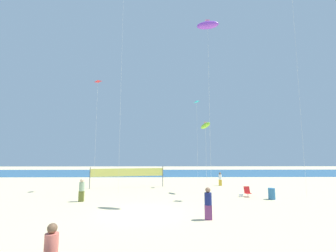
% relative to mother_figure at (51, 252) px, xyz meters
% --- Properties ---
extents(ground_plane, '(120.00, 120.00, 0.00)m').
position_rel_mother_figure_xyz_m(ground_plane, '(1.86, 8.24, -0.92)').
color(ground_plane, beige).
extents(ocean_band, '(120.00, 20.00, 0.01)m').
position_rel_mother_figure_xyz_m(ocean_band, '(1.86, 42.08, -0.91)').
color(ocean_band, '#28608C').
rests_on(ocean_band, ground).
extents(mother_figure, '(0.39, 0.39, 1.72)m').
position_rel_mother_figure_xyz_m(mother_figure, '(0.00, 0.00, 0.00)').
color(mother_figure, maroon).
rests_on(mother_figure, ground).
extents(beachgoer_sage_shirt, '(0.42, 0.42, 1.84)m').
position_rel_mother_figure_xyz_m(beachgoer_sage_shirt, '(-3.42, 11.98, 0.06)').
color(beachgoer_sage_shirt, olive).
rests_on(beachgoer_sage_shirt, ground).
extents(beachgoer_navy_shirt, '(0.42, 0.42, 1.84)m').
position_rel_mother_figure_xyz_m(beachgoer_navy_shirt, '(5.88, 6.66, 0.07)').
color(beachgoer_navy_shirt, '#7A3872').
rests_on(beachgoer_navy_shirt, ground).
extents(beachgoer_white_shirt, '(0.37, 0.37, 1.60)m').
position_rel_mother_figure_xyz_m(beachgoer_white_shirt, '(10.12, 21.44, -0.06)').
color(beachgoer_white_shirt, gold).
rests_on(beachgoer_white_shirt, ground).
extents(folding_beach_chair, '(0.52, 0.65, 0.89)m').
position_rel_mother_figure_xyz_m(folding_beach_chair, '(10.80, 14.00, -0.45)').
color(folding_beach_chair, red).
rests_on(folding_beach_chair, ground).
extents(trash_barrel, '(0.57, 0.57, 0.93)m').
position_rel_mother_figure_xyz_m(trash_barrel, '(12.42, 12.71, -0.45)').
color(trash_barrel, teal).
rests_on(trash_barrel, ground).
extents(volleyball_net, '(8.21, 1.90, 2.40)m').
position_rel_mother_figure_xyz_m(volleyball_net, '(-0.99, 19.91, 0.72)').
color(volleyball_net, '#4C4C51').
rests_on(volleyball_net, ground).
extents(beach_handbag, '(0.36, 0.18, 0.29)m').
position_rel_mother_figure_xyz_m(beach_handbag, '(10.17, 13.87, -0.77)').
color(beach_handbag, white).
rests_on(beach_handbag, ground).
extents(kite_cyan_diamond, '(0.73, 0.72, 10.44)m').
position_rel_mother_figure_xyz_m(kite_cyan_diamond, '(7.20, 20.34, 9.23)').
color(kite_cyan_diamond, silver).
rests_on(kite_cyan_diamond, ground).
extents(kite_red_diamond, '(0.81, 0.79, 12.09)m').
position_rel_mother_figure_xyz_m(kite_red_diamond, '(-4.18, 17.59, 10.88)').
color(kite_red_diamond, silver).
rests_on(kite_red_diamond, ground).
extents(kite_lime_inflatable, '(1.18, 1.47, 7.17)m').
position_rel_mother_figure_xyz_m(kite_lime_inflatable, '(7.51, 16.18, 5.82)').
color(kite_lime_inflatable, silver).
rests_on(kite_lime_inflatable, ground).
extents(kite_violet_inflatable, '(1.95, 1.24, 14.85)m').
position_rel_mother_figure_xyz_m(kite_violet_inflatable, '(6.84, 10.45, 13.42)').
color(kite_violet_inflatable, silver).
rests_on(kite_violet_inflatable, ground).
extents(kite_pink_diamond, '(0.46, 0.45, 21.25)m').
position_rel_mother_figure_xyz_m(kite_pink_diamond, '(-1.10, 15.18, 18.05)').
color(kite_pink_diamond, silver).
rests_on(kite_pink_diamond, ground).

